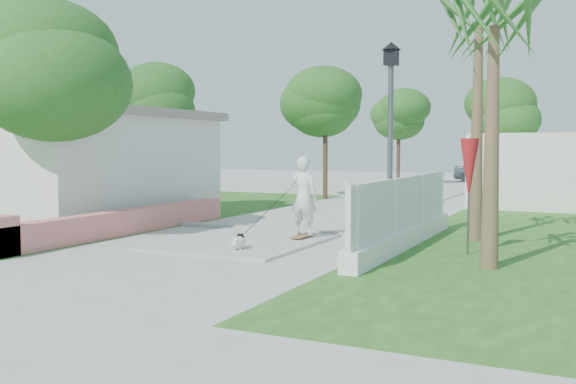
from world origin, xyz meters
The scene contains 21 objects.
ground centered at (0.00, 0.00, 0.00)m, with size 90.00×90.00×0.00m, color #B7B7B2.
path_strip centered at (0.00, 20.00, 0.03)m, with size 3.20×36.00×0.06m, color #B7B7B2.
curb centered at (0.00, 6.00, 0.05)m, with size 6.50×0.25×0.10m, color #999993.
grass_left centered at (-7.00, 8.00, 0.01)m, with size 8.00×20.00×0.01m, color #2B571B.
pink_wall centered at (-3.30, 3.55, 0.31)m, with size 0.45×8.20×0.80m.
house_left centered at (-8.00, 6.00, 1.64)m, with size 8.40×7.40×3.23m.
lattice_fence centered at (3.40, 5.00, 0.54)m, with size 0.35×7.00×1.50m.
building_right centered at (6.00, 18.00, 1.30)m, with size 6.00×8.00×2.60m, color silver.
street_lamp centered at (2.90, 5.50, 2.43)m, with size 0.44×0.44×4.44m.
bollard centered at (0.20, 10.00, 0.58)m, with size 0.14×0.14×1.09m.
patio_umbrella centered at (4.80, 4.50, 1.69)m, with size 0.36×0.36×2.30m.
tree_left_near centered at (-4.48, 2.98, 3.82)m, with size 3.60×3.60×5.28m.
tree_left_mid centered at (-5.48, 8.48, 3.50)m, with size 3.20×3.20×4.85m.
tree_path_left centered at (-2.98, 15.98, 3.82)m, with size 3.40×3.40×5.23m.
tree_path_right centered at (3.22, 19.98, 3.49)m, with size 3.00×3.00×4.79m.
tree_path_far centered at (-2.78, 25.98, 3.82)m, with size 3.20×3.20×5.17m.
palm_far centered at (4.60, 6.50, 4.48)m, with size 1.80×1.80×5.30m.
palm_near centered at (5.40, 3.20, 3.95)m, with size 1.80×1.80×4.70m.
skateboarder centered at (0.86, 4.55, 0.90)m, with size 0.82×2.43×1.92m.
dog centered at (0.54, 2.87, 0.21)m, with size 0.36×0.53×0.38m.
parked_car centered at (1.20, 31.24, 0.69)m, with size 1.63×4.04×1.38m, color #A0A3A8.
Camera 1 is at (7.06, -8.33, 2.13)m, focal length 40.00 mm.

